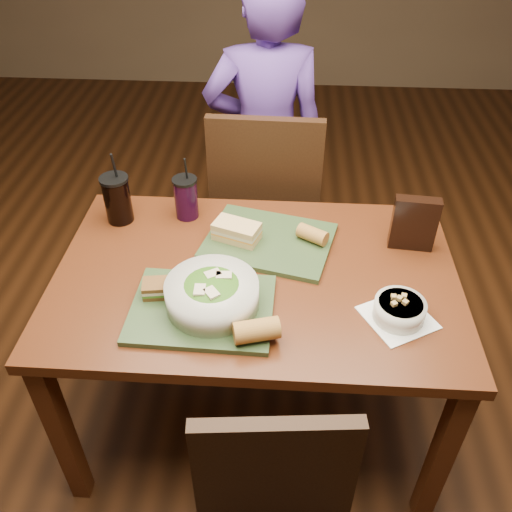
# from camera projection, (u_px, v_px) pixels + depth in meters

# --- Properties ---
(ground) EXTENTS (6.00, 6.00, 0.00)m
(ground) POSITION_uv_depth(u_px,v_px,m) (256.00, 411.00, 2.22)
(ground) COLOR #381C0B
(ground) RESTS_ON ground
(dining_table) EXTENTS (1.30, 0.85, 0.75)m
(dining_table) POSITION_uv_depth(u_px,v_px,m) (256.00, 293.00, 1.81)
(dining_table) COLOR #4D230F
(dining_table) RESTS_ON ground
(chair_far) EXTENTS (0.46, 0.46, 1.04)m
(chair_far) POSITION_uv_depth(u_px,v_px,m) (265.00, 206.00, 2.36)
(chair_far) COLOR black
(chair_far) RESTS_ON ground
(diner) EXTENTS (0.58, 0.42, 1.49)m
(diner) POSITION_uv_depth(u_px,v_px,m) (265.00, 144.00, 2.45)
(diner) COLOR #523289
(diner) RESTS_ON ground
(tray_near) EXTENTS (0.43, 0.33, 0.02)m
(tray_near) POSITION_uv_depth(u_px,v_px,m) (202.00, 309.00, 1.61)
(tray_near) COLOR #2E4223
(tray_near) RESTS_ON dining_table
(tray_far) EXTENTS (0.48, 0.41, 0.02)m
(tray_far) POSITION_uv_depth(u_px,v_px,m) (269.00, 241.00, 1.86)
(tray_far) COLOR #2E4223
(tray_far) RESTS_ON dining_table
(salad_bowl) EXTENTS (0.28, 0.28, 0.09)m
(salad_bowl) POSITION_uv_depth(u_px,v_px,m) (212.00, 293.00, 1.58)
(salad_bowl) COLOR silver
(salad_bowl) RESTS_ON tray_near
(soup_bowl) EXTENTS (0.25, 0.25, 0.07)m
(soup_bowl) POSITION_uv_depth(u_px,v_px,m) (399.00, 310.00, 1.57)
(soup_bowl) COLOR white
(soup_bowl) RESTS_ON dining_table
(sandwich_near) EXTENTS (0.11, 0.08, 0.05)m
(sandwich_near) POSITION_uv_depth(u_px,v_px,m) (159.00, 288.00, 1.63)
(sandwich_near) COLOR #593819
(sandwich_near) RESTS_ON tray_near
(sandwich_far) EXTENTS (0.17, 0.13, 0.06)m
(sandwich_far) POSITION_uv_depth(u_px,v_px,m) (237.00, 231.00, 1.84)
(sandwich_far) COLOR tan
(sandwich_far) RESTS_ON tray_far
(baguette_near) EXTENTS (0.14, 0.10, 0.06)m
(baguette_near) POSITION_uv_depth(u_px,v_px,m) (257.00, 330.00, 1.49)
(baguette_near) COLOR #AD7533
(baguette_near) RESTS_ON tray_near
(baguette_far) EXTENTS (0.11, 0.10, 0.05)m
(baguette_far) POSITION_uv_depth(u_px,v_px,m) (312.00, 234.00, 1.84)
(baguette_far) COLOR #AD7533
(baguette_far) RESTS_ON tray_far
(cup_cola) EXTENTS (0.10, 0.10, 0.27)m
(cup_cola) POSITION_uv_depth(u_px,v_px,m) (117.00, 199.00, 1.92)
(cup_cola) COLOR black
(cup_cola) RESTS_ON dining_table
(cup_berry) EXTENTS (0.09, 0.09, 0.24)m
(cup_berry) POSITION_uv_depth(u_px,v_px,m) (186.00, 197.00, 1.95)
(cup_berry) COLOR black
(cup_berry) RESTS_ON dining_table
(chip_bag) EXTENTS (0.15, 0.06, 0.19)m
(chip_bag) POSITION_uv_depth(u_px,v_px,m) (414.00, 224.00, 1.80)
(chip_bag) COLOR black
(chip_bag) RESTS_ON dining_table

